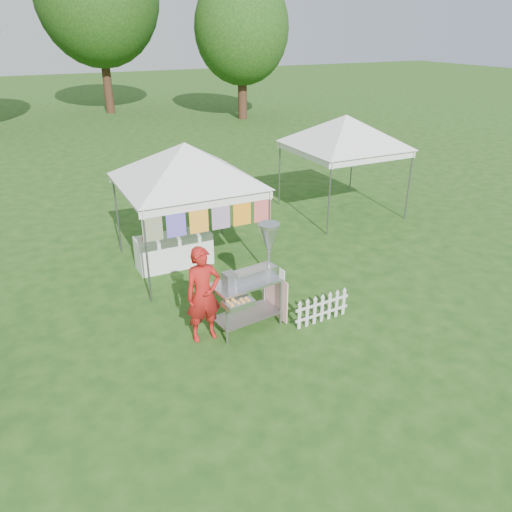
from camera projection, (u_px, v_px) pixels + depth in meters
ground at (253, 333)px, 9.60m from camera, size 120.00×120.00×0.00m
canopy_main at (184, 143)px, 11.18m from camera, size 4.24×4.24×3.45m
canopy_right at (347, 115)px, 14.61m from camera, size 4.24×4.24×3.45m
tree_right at (242, 29)px, 29.31m from camera, size 5.60×5.60×8.42m
donut_cart at (256, 270)px, 9.40m from camera, size 1.47×1.17×2.04m
vendor at (203, 295)px, 9.09m from camera, size 0.68×0.45×1.86m
picket_fence at (322, 309)px, 9.87m from camera, size 1.26×0.10×0.56m
display_table at (174, 250)px, 12.16m from camera, size 1.80×0.70×0.80m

